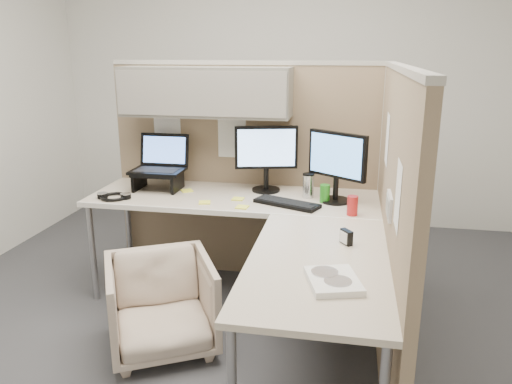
% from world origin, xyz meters
% --- Properties ---
extents(ground, '(4.50, 4.50, 0.00)m').
position_xyz_m(ground, '(0.00, 0.00, 0.00)').
color(ground, '#37383C').
rests_on(ground, ground).
extents(partition_back, '(2.00, 0.36, 1.63)m').
position_xyz_m(partition_back, '(-0.22, 0.83, 1.10)').
color(partition_back, '#8E775D').
rests_on(partition_back, ground).
extents(partition_right, '(0.07, 2.03, 1.63)m').
position_xyz_m(partition_right, '(0.90, -0.07, 0.82)').
color(partition_right, '#8E775D').
rests_on(partition_right, ground).
extents(desk, '(2.00, 1.98, 0.73)m').
position_xyz_m(desk, '(0.12, 0.13, 0.69)').
color(desk, beige).
rests_on(desk, ground).
extents(office_chair, '(0.78, 0.77, 0.61)m').
position_xyz_m(office_chair, '(-0.37, -0.23, 0.30)').
color(office_chair, beige).
rests_on(office_chair, ground).
extents(monitor_left, '(0.44, 0.20, 0.47)m').
position_xyz_m(monitor_left, '(0.09, 0.70, 1.00)').
color(monitor_left, black).
rests_on(monitor_left, desk).
extents(monitor_right, '(0.38, 0.28, 0.47)m').
position_xyz_m(monitor_right, '(0.58, 0.53, 1.00)').
color(monitor_right, black).
rests_on(monitor_right, desk).
extents(laptop_station, '(0.37, 0.32, 0.38)m').
position_xyz_m(laptop_station, '(-0.68, 0.63, 0.88)').
color(laptop_station, black).
rests_on(laptop_station, desk).
extents(keyboard, '(0.46, 0.30, 0.02)m').
position_xyz_m(keyboard, '(0.28, 0.39, 0.74)').
color(keyboard, black).
rests_on(keyboard, desk).
extents(mouse, '(0.11, 0.09, 0.03)m').
position_xyz_m(mouse, '(0.45, 0.35, 0.75)').
color(mouse, black).
rests_on(mouse, desk).
extents(travel_mug, '(0.08, 0.08, 0.17)m').
position_xyz_m(travel_mug, '(0.40, 0.60, 0.81)').
color(travel_mug, silver).
rests_on(travel_mug, desk).
extents(soda_can_green, '(0.07, 0.07, 0.12)m').
position_xyz_m(soda_can_green, '(0.69, 0.27, 0.79)').
color(soda_can_green, '#B21E1E').
rests_on(soda_can_green, desk).
extents(soda_can_silver, '(0.07, 0.07, 0.12)m').
position_xyz_m(soda_can_silver, '(0.51, 0.50, 0.79)').
color(soda_can_silver, '#268C1E').
rests_on(soda_can_silver, desk).
extents(sticky_note_a, '(0.09, 0.09, 0.01)m').
position_xyz_m(sticky_note_a, '(-0.26, 0.34, 0.73)').
color(sticky_note_a, '#F7F841').
rests_on(sticky_note_a, desk).
extents(sticky_note_c, '(0.11, 0.11, 0.01)m').
position_xyz_m(sticky_note_c, '(-0.47, 0.59, 0.73)').
color(sticky_note_c, '#F7F841').
rests_on(sticky_note_c, desk).
extents(sticky_note_d, '(0.08, 0.08, 0.01)m').
position_xyz_m(sticky_note_d, '(-0.06, 0.46, 0.73)').
color(sticky_note_d, '#F7F841').
rests_on(sticky_note_d, desk).
extents(sticky_note_b, '(0.08, 0.08, 0.01)m').
position_xyz_m(sticky_note_b, '(0.00, 0.29, 0.73)').
color(sticky_note_b, '#F7F841').
rests_on(sticky_note_b, desk).
extents(headphones, '(0.23, 0.20, 0.03)m').
position_xyz_m(headphones, '(-0.90, 0.32, 0.74)').
color(headphones, black).
rests_on(headphones, desk).
extents(paper_stack, '(0.28, 0.32, 0.03)m').
position_xyz_m(paper_stack, '(0.62, -0.70, 0.75)').
color(paper_stack, white).
rests_on(paper_stack, desk).
extents(desk_clock, '(0.07, 0.08, 0.08)m').
position_xyz_m(desk_clock, '(0.67, -0.22, 0.77)').
color(desk_clock, black).
rests_on(desk_clock, desk).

